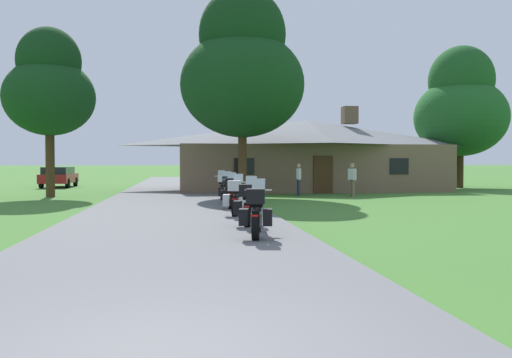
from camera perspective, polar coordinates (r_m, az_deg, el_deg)
ground_plane at (r=24.83m, az=-8.12°, el=-2.31°), size 500.00×500.00×0.00m
asphalt_driveway at (r=22.84m, az=-8.16°, el=-2.59°), size 6.40×80.00×0.06m
motorcycle_black_nearest_to_camera at (r=12.53m, az=0.07°, el=-3.52°), size 0.96×2.07×1.30m
motorcycle_black_second_in_row at (r=14.96m, az=-0.76°, el=-2.65°), size 0.98×2.07×1.30m
motorcycle_white_third_in_row at (r=17.76m, az=-2.08°, el=-1.95°), size 0.96×2.07×1.30m
motorcycle_green_fourth_in_row at (r=20.43m, az=-2.58°, el=-1.46°), size 0.86×2.08×1.30m
motorcycle_black_fifth_in_row at (r=22.73m, az=-2.96°, el=-1.13°), size 0.82×2.08×1.30m
motorcycle_white_farthest_in_row at (r=25.53m, az=-3.53°, el=-0.79°), size 0.66×2.08×1.30m
stone_lodge at (r=35.19m, az=5.17°, el=2.58°), size 16.74×9.11×5.29m
bystander_white_shirt_near_lodge at (r=28.62m, az=4.41°, el=0.11°), size 0.24×0.55×1.67m
bystander_white_shirt_beside_signpost at (r=28.27m, az=9.86°, el=0.11°), size 0.37×0.49×1.69m
tree_left_near at (r=29.73m, az=-20.51°, el=8.87°), size 4.48×4.48×8.44m
tree_by_lodge_front at (r=28.48m, az=-1.41°, el=11.17°), size 6.26×6.26×10.52m
tree_right_of_lodge at (r=39.96m, az=20.34°, el=7.03°), size 6.16×6.16×9.53m
parked_red_suv_far_left at (r=40.57m, az=-19.64°, el=0.29°), size 1.94×4.61×1.40m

